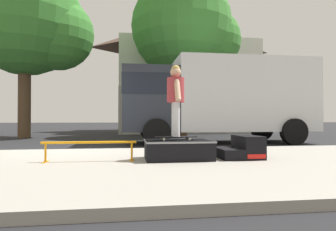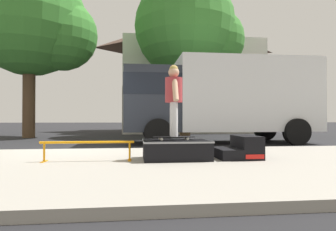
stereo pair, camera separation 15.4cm
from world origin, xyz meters
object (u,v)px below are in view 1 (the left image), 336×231
Objects in this scene: skate_box at (178,149)px; skater_kid at (176,94)px; kicker_ramp at (242,149)px; street_tree_main at (187,31)px; box_truck at (216,97)px; grind_rail at (89,146)px; street_tree_neighbour at (32,23)px; skateboard at (176,137)px.

skate_box is 0.92× the size of skater_kid.
kicker_ramp is 0.09× the size of street_tree_main.
box_truck is (2.27, 4.88, 1.39)m from skate_box.
street_tree_neighbour is (-3.87, 8.84, 5.05)m from grind_rail.
kicker_ramp is 1.32m from skateboard.
kicker_ramp reaches higher than grind_rail.
box_truck is (2.31, 4.83, 0.35)m from skater_kid.
kicker_ramp is 0.10× the size of street_tree_neighbour.
kicker_ramp reaches higher than skate_box.
street_tree_neighbour is at bearing 122.01° from skate_box.
skate_box is 1.62m from grind_rail.
street_tree_neighbour reaches higher than box_truck.
street_tree_main reaches higher than skater_kid.
box_truck is 0.82× the size of street_tree_main.
skate_box is 5.56m from box_truck.
grind_rail is 10.90m from street_tree_neighbour.
skateboard is (-1.30, 0.05, 0.23)m from kicker_ramp.
skater_kid is 10.58m from street_tree_main.
box_truck is 6.04m from street_tree_main.
kicker_ramp is 2.88m from grind_rail.
grind_rail is 2.10× the size of skateboard.
skateboard is (1.58, 0.10, 0.14)m from grind_rail.
street_tree_main reaches higher than skateboard.
skater_kid is at bearing 128.99° from skate_box.
box_truck is 0.84× the size of street_tree_neighbour.
grind_rail is 1.59m from skateboard.
kicker_ramp is 10.90m from street_tree_main.
skateboard is at bearing -103.01° from street_tree_main.
grind_rail is 0.24× the size of box_truck.
skateboard is at bearing -115.57° from box_truck.
kicker_ramp is (1.26, -0.00, -0.01)m from skate_box.
street_tree_main is (2.14, 9.48, 5.30)m from skate_box.
skate_box is 0.75× the size of grind_rail.
grind_rail is 11.50m from street_tree_main.
kicker_ramp is 5.18m from box_truck.
skateboard reaches higher than grind_rail.
skateboard is at bearing 177.82° from kicker_ramp.
skater_kid is 11.09m from street_tree_neighbour.
street_tree_neighbour reaches higher than kicker_ramp.
grind_rail is 1.85m from skater_kid.
skateboard is 11.41m from street_tree_neighbour.
street_tree_neighbour is (-5.45, 8.74, 4.10)m from skater_kid.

